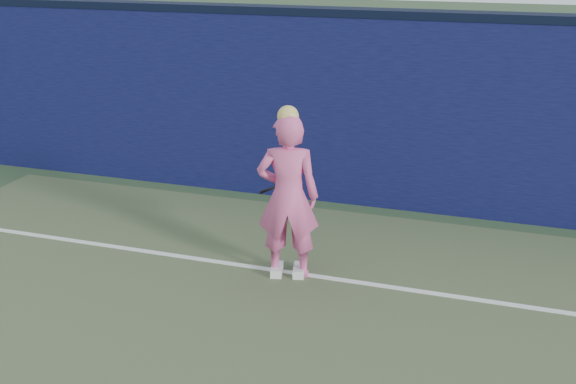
% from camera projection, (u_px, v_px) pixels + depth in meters
% --- Properties ---
extents(backstop_wall, '(24.00, 0.40, 2.50)m').
position_uv_depth(backstop_wall, '(392.00, 115.00, 9.50)').
color(backstop_wall, '#0C0D37').
rests_on(backstop_wall, ground).
extents(wall_cap, '(24.00, 0.42, 0.10)m').
position_uv_depth(wall_cap, '(397.00, 14.00, 9.07)').
color(wall_cap, black).
rests_on(wall_cap, backstop_wall).
extents(player, '(0.73, 0.57, 1.87)m').
position_uv_depth(player, '(288.00, 196.00, 7.54)').
color(player, '#E05794').
rests_on(player, ground).
extents(racket, '(0.43, 0.34, 0.27)m').
position_uv_depth(racket, '(290.00, 182.00, 8.00)').
color(racket, black).
rests_on(racket, ground).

